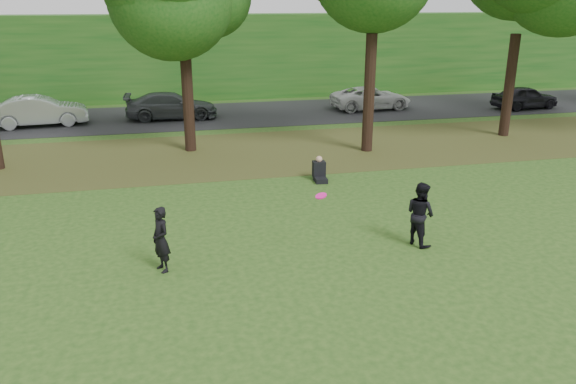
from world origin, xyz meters
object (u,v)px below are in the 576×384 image
(frisbee, at_px, (321,196))
(seated_person, at_px, (319,171))
(player_left, at_px, (161,240))
(player_right, at_px, (420,214))

(frisbee, bearing_deg, seated_person, 74.44)
(player_left, distance_m, player_right, 6.31)
(frisbee, bearing_deg, player_right, 3.07)
(frisbee, height_order, seated_person, frisbee)
(frisbee, xyz_separation_m, seated_person, (1.61, 5.77, -1.22))
(frisbee, distance_m, seated_person, 6.11)
(player_right, bearing_deg, player_left, 70.84)
(seated_person, bearing_deg, player_left, -129.36)
(player_left, distance_m, seated_person, 7.81)
(player_left, relative_size, seated_person, 1.84)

